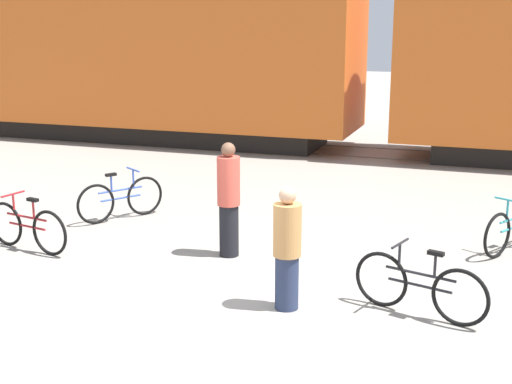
{
  "coord_description": "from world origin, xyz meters",
  "views": [
    {
      "loc": [
        3.19,
        -8.19,
        3.66
      ],
      "look_at": [
        -0.17,
        1.53,
        1.1
      ],
      "focal_mm": 50.0,
      "sensor_mm": 36.0,
      "label": 1
    }
  ],
  "objects_px": {
    "bicycle_maroon": "(27,227)",
    "person_in_tan": "(287,249)",
    "bicycle_black": "(419,287)",
    "freight_train": "(379,43)",
    "bicycle_blue": "(121,199)",
    "person_in_red": "(229,200)"
  },
  "relations": [
    {
      "from": "bicycle_maroon",
      "to": "person_in_tan",
      "type": "relative_size",
      "value": 1.05
    },
    {
      "from": "bicycle_black",
      "to": "person_in_red",
      "type": "distance_m",
      "value": 3.4
    },
    {
      "from": "bicycle_maroon",
      "to": "person_in_tan",
      "type": "height_order",
      "value": "person_in_tan"
    },
    {
      "from": "bicycle_black",
      "to": "bicycle_maroon",
      "type": "bearing_deg",
      "value": 174.77
    },
    {
      "from": "bicycle_maroon",
      "to": "bicycle_blue",
      "type": "bearing_deg",
      "value": 76.02
    },
    {
      "from": "bicycle_black",
      "to": "bicycle_blue",
      "type": "relative_size",
      "value": 1.16
    },
    {
      "from": "bicycle_maroon",
      "to": "bicycle_blue",
      "type": "distance_m",
      "value": 2.13
    },
    {
      "from": "freight_train",
      "to": "bicycle_blue",
      "type": "xyz_separation_m",
      "value": [
        -3.28,
        -8.02,
        -2.55
      ]
    },
    {
      "from": "person_in_red",
      "to": "bicycle_black",
      "type": "bearing_deg",
      "value": -156.86
    },
    {
      "from": "freight_train",
      "to": "person_in_tan",
      "type": "bearing_deg",
      "value": -85.97
    },
    {
      "from": "person_in_tan",
      "to": "person_in_red",
      "type": "distance_m",
      "value": 2.22
    },
    {
      "from": "bicycle_blue",
      "to": "person_in_tan",
      "type": "distance_m",
      "value": 5.03
    },
    {
      "from": "freight_train",
      "to": "person_in_red",
      "type": "bearing_deg",
      "value": -94.13
    },
    {
      "from": "bicycle_black",
      "to": "person_in_tan",
      "type": "bearing_deg",
      "value": -169.07
    },
    {
      "from": "freight_train",
      "to": "bicycle_black",
      "type": "bearing_deg",
      "value": -77.32
    },
    {
      "from": "bicycle_maroon",
      "to": "person_in_red",
      "type": "xyz_separation_m",
      "value": [
        3.13,
        0.81,
        0.51
      ]
    },
    {
      "from": "freight_train",
      "to": "bicycle_blue",
      "type": "height_order",
      "value": "freight_train"
    },
    {
      "from": "bicycle_maroon",
      "to": "person_in_tan",
      "type": "xyz_separation_m",
      "value": [
        4.57,
        -0.88,
        0.41
      ]
    },
    {
      "from": "bicycle_blue",
      "to": "person_in_red",
      "type": "bearing_deg",
      "value": -25.69
    },
    {
      "from": "person_in_tan",
      "to": "bicycle_blue",
      "type": "bearing_deg",
      "value": 32.68
    },
    {
      "from": "freight_train",
      "to": "person_in_red",
      "type": "xyz_separation_m",
      "value": [
        -0.67,
        -9.28,
        -2.04
      ]
    },
    {
      "from": "person_in_red",
      "to": "bicycle_maroon",
      "type": "bearing_deg",
      "value": 61.81
    }
  ]
}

